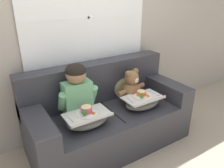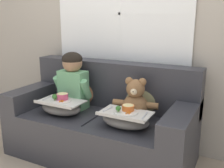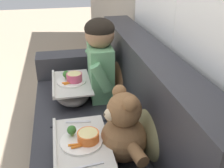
% 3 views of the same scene
% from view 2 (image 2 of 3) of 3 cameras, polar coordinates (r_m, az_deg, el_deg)
% --- Properties ---
extents(ground_plane, '(14.00, 14.00, 0.00)m').
position_cam_2_polar(ground_plane, '(2.90, -2.70, -15.38)').
color(ground_plane, tan).
extents(wall_back_with_window, '(8.00, 0.08, 2.60)m').
position_cam_2_polar(wall_back_with_window, '(2.97, 2.03, 11.90)').
color(wall_back_with_window, '#A89E8E').
rests_on(wall_back_with_window, ground_plane).
extents(couch, '(1.90, 0.87, 0.97)m').
position_cam_2_polar(couch, '(2.79, -2.13, -8.48)').
color(couch, '#2D2D33').
rests_on(couch, ground_plane).
extents(throw_pillow_behind_child, '(0.38, 0.18, 0.40)m').
position_cam_2_polar(throw_pillow_behind_child, '(3.02, -6.52, -0.84)').
color(throw_pillow_behind_child, '#B2754C').
rests_on(throw_pillow_behind_child, couch).
extents(throw_pillow_behind_teddy, '(0.38, 0.18, 0.39)m').
position_cam_2_polar(throw_pillow_behind_teddy, '(2.70, 6.46, -2.70)').
color(throw_pillow_behind_teddy, '#898456').
rests_on(throw_pillow_behind_teddy, couch).
extents(child_figure, '(0.44, 0.22, 0.62)m').
position_cam_2_polar(child_figure, '(2.85, -8.53, 1.37)').
color(child_figure, '#66A370').
rests_on(child_figure, couch).
extents(teddy_bear, '(0.45, 0.32, 0.42)m').
position_cam_2_polar(teddy_bear, '(2.55, 5.06, -3.88)').
color(teddy_bear, brown).
rests_on(teddy_bear, couch).
extents(lap_tray_child, '(0.46, 0.29, 0.22)m').
position_cam_2_polar(lap_tray_child, '(2.75, -11.04, -4.83)').
color(lap_tray_child, slate).
rests_on(lap_tray_child, child_figure).
extents(lap_tray_teddy, '(0.46, 0.29, 0.21)m').
position_cam_2_polar(lap_tray_teddy, '(2.39, 2.97, -7.61)').
color(lap_tray_teddy, slate).
rests_on(lap_tray_teddy, teddy_bear).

